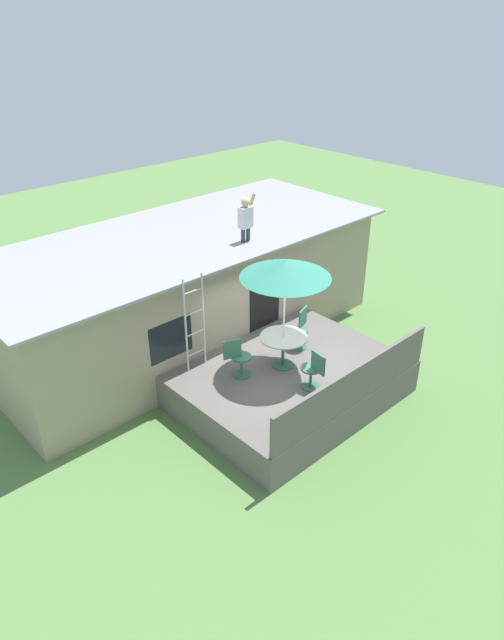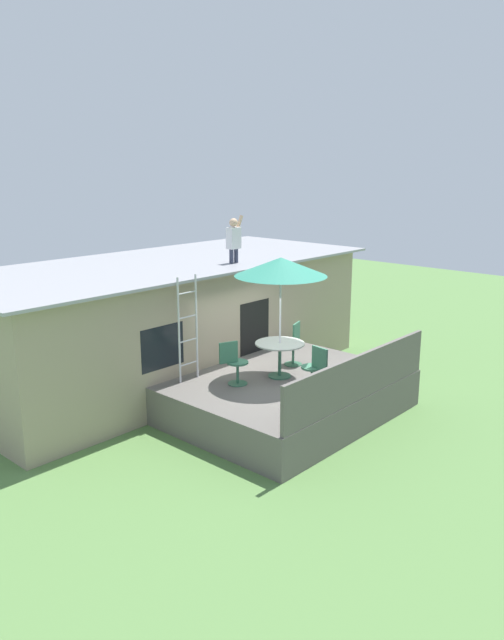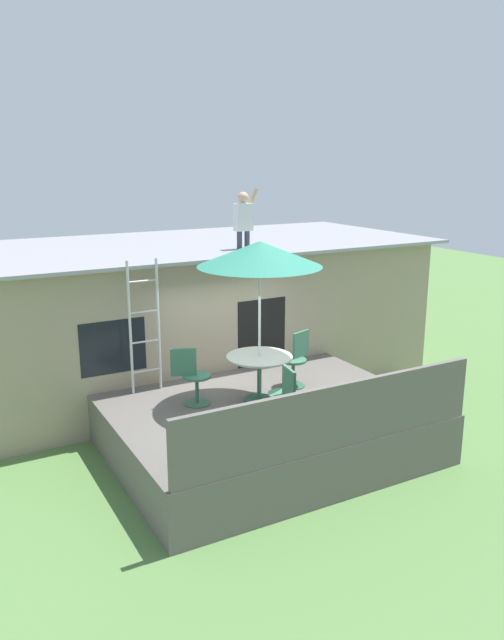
{
  "view_description": "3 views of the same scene",
  "coord_description": "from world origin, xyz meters",
  "views": [
    {
      "loc": [
        -7.75,
        -7.25,
        7.83
      ],
      "look_at": [
        -0.06,
        1.02,
        1.57
      ],
      "focal_mm": 31.94,
      "sensor_mm": 36.0,
      "label": 1
    },
    {
      "loc": [
        -9.46,
        -7.73,
        5.13
      ],
      "look_at": [
        -0.21,
        0.68,
        1.96
      ],
      "focal_mm": 34.2,
      "sensor_mm": 36.0,
      "label": 2
    },
    {
      "loc": [
        -4.58,
        -7.96,
        4.51
      ],
      "look_at": [
        0.34,
        0.96,
        1.87
      ],
      "focal_mm": 34.76,
      "sensor_mm": 36.0,
      "label": 3
    }
  ],
  "objects": [
    {
      "name": "step_ladder",
      "position": [
        -1.44,
        1.33,
        1.9
      ],
      "size": [
        0.52,
        0.04,
        2.2
      ],
      "color": "silver",
      "rests_on": "deck"
    },
    {
      "name": "deck_railing",
      "position": [
        0.0,
        -1.9,
        1.25
      ],
      "size": [
        4.65,
        0.08,
        0.9
      ],
      "primitive_type": "cube",
      "color": "#605B56",
      "rests_on": "deck"
    },
    {
      "name": "deck",
      "position": [
        0.0,
        0.0,
        0.4
      ],
      "size": [
        4.75,
        3.91,
        0.8
      ],
      "primitive_type": "cube",
      "color": "#605B56",
      "rests_on": "ground"
    },
    {
      "name": "person_figure",
      "position": [
        0.86,
        2.23,
        3.51
      ],
      "size": [
        0.47,
        0.2,
        1.11
      ],
      "color": "#33384C",
      "rests_on": "house"
    },
    {
      "name": "house",
      "position": [
        -0.0,
        3.6,
        1.45
      ],
      "size": [
        10.5,
        4.5,
        2.9
      ],
      "color": "gray",
      "rests_on": "ground"
    },
    {
      "name": "patio_table",
      "position": [
        -0.03,
        0.05,
        1.39
      ],
      "size": [
        1.04,
        1.04,
        0.74
      ],
      "color": "#33664C",
      "rests_on": "deck"
    },
    {
      "name": "patio_chair_near",
      "position": [
        -0.2,
        -0.98,
        1.26
      ],
      "size": [
        0.44,
        0.62,
        0.92
      ],
      "rotation": [
        0.0,
        0.0,
        1.41
      ],
      "color": "#33664C",
      "rests_on": "deck"
    },
    {
      "name": "patio_chair_left",
      "position": [
        -1.02,
        0.43,
        1.26
      ],
      "size": [
        0.6,
        0.44,
        0.92
      ],
      "rotation": [
        0.0,
        0.0,
        -0.36
      ],
      "color": "#33664C",
      "rests_on": "deck"
    },
    {
      "name": "patio_chair_right",
      "position": [
        0.86,
        0.36,
        1.26
      ],
      "size": [
        0.6,
        0.44,
        0.92
      ],
      "rotation": [
        0.0,
        0.0,
        -2.8
      ],
      "color": "#33664C",
      "rests_on": "deck"
    },
    {
      "name": "ground_plane",
      "position": [
        0.0,
        0.0,
        0.0
      ],
      "size": [
        40.0,
        40.0,
        0.0
      ],
      "primitive_type": "plane",
      "color": "#567F42"
    },
    {
      "name": "patio_umbrella",
      "position": [
        -0.03,
        0.05,
        3.15
      ],
      "size": [
        1.9,
        1.9,
        2.54
      ],
      "color": "silver",
      "rests_on": "deck"
    }
  ]
}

